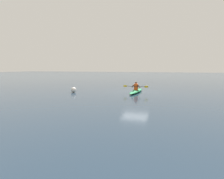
{
  "coord_description": "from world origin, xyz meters",
  "views": [
    {
      "loc": [
        -4.02,
        19.05,
        2.38
      ],
      "look_at": [
        0.57,
        5.4,
        0.77
      ],
      "focal_mm": 32.02,
      "sensor_mm": 36.0,
      "label": 1
    }
  ],
  "objects": [
    {
      "name": "mooring_buoy_orange_mid",
      "position": [
        5.47,
        2.36,
        0.26
      ],
      "size": [
        0.51,
        0.51,
        0.55
      ],
      "color": "silver",
      "rests_on": "ground"
    },
    {
      "name": "ground_plane",
      "position": [
        0.0,
        0.0,
        0.0
      ],
      "size": [
        160.0,
        160.0,
        0.0
      ],
      "primitive_type": "plane",
      "color": "#1E2D3D"
    },
    {
      "name": "kayaker",
      "position": [
        -0.2,
        0.68,
        0.59
      ],
      "size": [
        2.39,
        0.43,
        0.79
      ],
      "color": "#E04C14",
      "rests_on": "kayak"
    },
    {
      "name": "kayak",
      "position": [
        -0.21,
        0.56,
        0.13
      ],
      "size": [
        0.73,
        4.42,
        0.25
      ],
      "color": "#19723F",
      "rests_on": "ground"
    }
  ]
}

